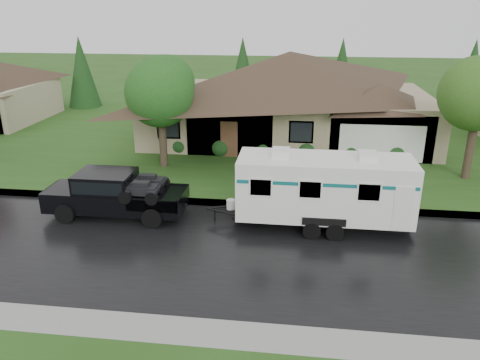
{
  "coord_description": "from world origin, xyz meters",
  "views": [
    {
      "loc": [
        2.66,
        -17.04,
        8.48
      ],
      "look_at": [
        0.28,
        2.0,
        1.32
      ],
      "focal_mm": 35.0,
      "sensor_mm": 36.0,
      "label": 1
    }
  ],
  "objects": [
    {
      "name": "ground",
      "position": [
        0.0,
        0.0,
        0.0
      ],
      "size": [
        140.0,
        140.0,
        0.0
      ],
      "primitive_type": "plane",
      "color": "#274D18",
      "rests_on": "ground"
    },
    {
      "name": "road",
      "position": [
        0.0,
        -2.0,
        0.01
      ],
      "size": [
        140.0,
        8.0,
        0.01
      ],
      "primitive_type": "cube",
      "color": "black",
      "rests_on": "ground"
    },
    {
      "name": "curb",
      "position": [
        0.0,
        2.25,
        0.07
      ],
      "size": [
        140.0,
        0.5,
        0.15
      ],
      "primitive_type": "cube",
      "color": "gray",
      "rests_on": "ground"
    },
    {
      "name": "lawn",
      "position": [
        0.0,
        15.0,
        0.07
      ],
      "size": [
        140.0,
        26.0,
        0.15
      ],
      "primitive_type": "cube",
      "color": "#274D18",
      "rests_on": "ground"
    },
    {
      "name": "house_main",
      "position": [
        2.29,
        13.84,
        3.59
      ],
      "size": [
        19.44,
        10.8,
        6.9
      ],
      "color": "tan",
      "rests_on": "lawn"
    },
    {
      "name": "tree_left_green",
      "position": [
        -4.58,
        6.88,
        4.37
      ],
      "size": [
        3.67,
        3.67,
        6.08
      ],
      "color": "#382B1E",
      "rests_on": "lawn"
    },
    {
      "name": "tree_right_green",
      "position": [
        11.39,
        6.9,
        4.43
      ],
      "size": [
        3.73,
        3.73,
        6.18
      ],
      "color": "#382B1E",
      "rests_on": "lawn"
    },
    {
      "name": "shrub_row",
      "position": [
        2.0,
        9.3,
        0.65
      ],
      "size": [
        13.6,
        1.0,
        1.0
      ],
      "color": "#143814",
      "rests_on": "lawn"
    },
    {
      "name": "pickup_truck",
      "position": [
        -4.97,
        0.53,
        1.05
      ],
      "size": [
        5.86,
        2.23,
        1.95
      ],
      "color": "black",
      "rests_on": "ground"
    },
    {
      "name": "travel_trailer",
      "position": [
        3.83,
        0.53,
        1.72
      ],
      "size": [
        7.22,
        2.54,
        3.24
      ],
      "color": "white",
      "rests_on": "ground"
    }
  ]
}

